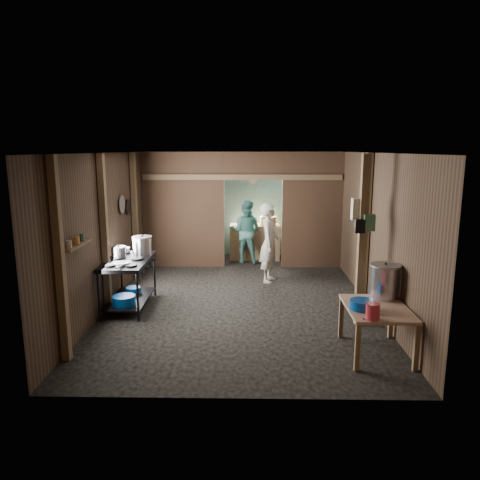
{
  "coord_description": "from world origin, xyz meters",
  "views": [
    {
      "loc": [
        0.15,
        -8.04,
        2.66
      ],
      "look_at": [
        0.0,
        -0.2,
        1.1
      ],
      "focal_mm": 34.29,
      "sensor_mm": 36.0,
      "label": 1
    }
  ],
  "objects_px": {
    "stove_pot_large": "(142,246)",
    "pink_bucket": "(373,311)",
    "cook": "(269,243)",
    "gas_range": "(129,284)",
    "stock_pot": "(385,282)",
    "yellow_tub": "(268,221)",
    "prep_table": "(376,330)"
  },
  "relations": [
    {
      "from": "stove_pot_large",
      "to": "pink_bucket",
      "type": "height_order",
      "value": "stove_pot_large"
    },
    {
      "from": "stove_pot_large",
      "to": "cook",
      "type": "xyz_separation_m",
      "value": [
        2.28,
        1.25,
        -0.19
      ]
    },
    {
      "from": "gas_range",
      "to": "stock_pot",
      "type": "distance_m",
      "value": 4.15
    },
    {
      "from": "pink_bucket",
      "to": "stove_pot_large",
      "type": "bearing_deg",
      "value": 142.97
    },
    {
      "from": "pink_bucket",
      "to": "yellow_tub",
      "type": "relative_size",
      "value": 0.53
    },
    {
      "from": "stock_pot",
      "to": "pink_bucket",
      "type": "xyz_separation_m",
      "value": [
        -0.38,
        -0.84,
        -0.12
      ]
    },
    {
      "from": "gas_range",
      "to": "cook",
      "type": "xyz_separation_m",
      "value": [
        2.45,
        1.62,
        0.38
      ]
    },
    {
      "from": "stove_pot_large",
      "to": "stock_pot",
      "type": "relative_size",
      "value": 0.71
    },
    {
      "from": "prep_table",
      "to": "stock_pot",
      "type": "xyz_separation_m",
      "value": [
        0.2,
        0.4,
        0.54
      ]
    },
    {
      "from": "gas_range",
      "to": "cook",
      "type": "height_order",
      "value": "cook"
    },
    {
      "from": "stove_pot_large",
      "to": "stock_pot",
      "type": "bearing_deg",
      "value": -24.34
    },
    {
      "from": "yellow_tub",
      "to": "cook",
      "type": "xyz_separation_m",
      "value": [
        -0.05,
        -1.94,
        -0.15
      ]
    },
    {
      "from": "stock_pot",
      "to": "cook",
      "type": "relative_size",
      "value": 0.31
    },
    {
      "from": "stock_pot",
      "to": "yellow_tub",
      "type": "distance_m",
      "value": 5.08
    },
    {
      "from": "stock_pot",
      "to": "pink_bucket",
      "type": "relative_size",
      "value": 2.43
    },
    {
      "from": "stock_pot",
      "to": "cook",
      "type": "height_order",
      "value": "cook"
    },
    {
      "from": "cook",
      "to": "pink_bucket",
      "type": "bearing_deg",
      "value": -152.01
    },
    {
      "from": "stock_pot",
      "to": "gas_range",
      "type": "bearing_deg",
      "value": 161.32
    },
    {
      "from": "cook",
      "to": "stock_pot",
      "type": "bearing_deg",
      "value": -141.57
    },
    {
      "from": "gas_range",
      "to": "pink_bucket",
      "type": "bearing_deg",
      "value": -31.52
    },
    {
      "from": "prep_table",
      "to": "yellow_tub",
      "type": "bearing_deg",
      "value": 102.91
    },
    {
      "from": "gas_range",
      "to": "stove_pot_large",
      "type": "height_order",
      "value": "stove_pot_large"
    },
    {
      "from": "stock_pot",
      "to": "cook",
      "type": "distance_m",
      "value": 3.28
    },
    {
      "from": "prep_table",
      "to": "yellow_tub",
      "type": "distance_m",
      "value": 5.45
    },
    {
      "from": "stove_pot_large",
      "to": "yellow_tub",
      "type": "bearing_deg",
      "value": 53.83
    },
    {
      "from": "stock_pot",
      "to": "stove_pot_large",
      "type": "bearing_deg",
      "value": 155.66
    },
    {
      "from": "pink_bucket",
      "to": "cook",
      "type": "height_order",
      "value": "cook"
    },
    {
      "from": "yellow_tub",
      "to": "cook",
      "type": "relative_size",
      "value": 0.24
    },
    {
      "from": "stock_pot",
      "to": "pink_bucket",
      "type": "distance_m",
      "value": 0.93
    },
    {
      "from": "pink_bucket",
      "to": "cook",
      "type": "bearing_deg",
      "value": 105.89
    },
    {
      "from": "yellow_tub",
      "to": "cook",
      "type": "bearing_deg",
      "value": -91.45
    },
    {
      "from": "stove_pot_large",
      "to": "cook",
      "type": "relative_size",
      "value": 0.22
    }
  ]
}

